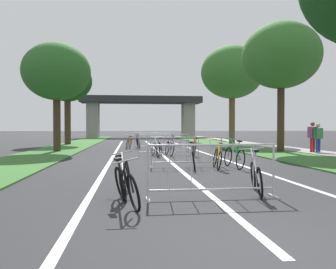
{
  "coord_description": "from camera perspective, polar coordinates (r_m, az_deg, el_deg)",
  "views": [
    {
      "loc": [
        -1.61,
        -3.23,
        1.35
      ],
      "look_at": [
        0.58,
        16.1,
        0.97
      ],
      "focal_mm": 36.03,
      "sensor_mm": 36.0,
      "label": 1
    }
  ],
  "objects": [
    {
      "name": "pedestrian_pushing_bike",
      "position": [
        19.42,
        23.25,
        0.03
      ],
      "size": [
        0.59,
        0.39,
        1.67
      ],
      "rotation": [
        0.0,
        0.0,
        3.42
      ],
      "color": "#B21E1E",
      "rests_on": "ground"
    },
    {
      "name": "bicycle_orange_3",
      "position": [
        22.26,
        -6.62,
        -1.46
      ],
      "size": [
        0.5,
        1.62,
        0.93
      ],
      "rotation": [
        0.0,
        0.0,
        2.95
      ],
      "color": "black",
      "rests_on": "ground"
    },
    {
      "name": "crowd_barrier_second",
      "position": [
        11.62,
        3.19,
        -2.98
      ],
      "size": [
        2.53,
        0.48,
        1.05
      ],
      "rotation": [
        0.0,
        0.0,
        0.02
      ],
      "color": "#ADADB2",
      "rests_on": "ground"
    },
    {
      "name": "bicycle_black_2",
      "position": [
        5.94,
        -7.16,
        -8.57
      ],
      "size": [
        0.55,
        1.61,
        0.89
      ],
      "rotation": [
        0.0,
        0.0,
        3.39
      ],
      "color": "black",
      "rests_on": "ground"
    },
    {
      "name": "tree_right_pine_near",
      "position": [
        27.87,
        10.79,
        10.25
      ],
      "size": [
        4.97,
        4.97,
        7.93
      ],
      "color": "brown",
      "rests_on": "ground"
    },
    {
      "name": "tree_left_maple_mid",
      "position": [
        20.23,
        -18.33,
        9.98
      ],
      "size": [
        3.78,
        3.78,
        6.13
      ],
      "color": "#3D2D1E",
      "rests_on": "ground"
    },
    {
      "name": "lane_stripe_center",
      "position": [
        18.85,
        -1.56,
        -2.99
      ],
      "size": [
        0.14,
        31.02,
        0.01
      ],
      "primitive_type": "cube",
      "color": "silver",
      "rests_on": "ground"
    },
    {
      "name": "crowd_barrier_third",
      "position": [
        16.67,
        -0.71,
        -1.74
      ],
      "size": [
        2.52,
        0.48,
        1.05
      ],
      "rotation": [
        0.0,
        0.0,
        -0.02
      ],
      "color": "#ADADB2",
      "rests_on": "ground"
    },
    {
      "name": "sidewalk_path_right",
      "position": [
        27.08,
        15.04,
        -1.7
      ],
      "size": [
        1.91,
        53.62,
        0.08
      ],
      "primitive_type": "cube",
      "color": "gray",
      "rests_on": "ground"
    },
    {
      "name": "bicycle_purple_11",
      "position": [
        22.26,
        -5.09,
        -1.4
      ],
      "size": [
        0.53,
        1.7,
        0.94
      ],
      "rotation": [
        0.0,
        0.0,
        0.08
      ],
      "color": "black",
      "rests_on": "ground"
    },
    {
      "name": "bicycle_red_5",
      "position": [
        16.32,
        4.34,
        -2.35
      ],
      "size": [
        0.6,
        1.71,
        1.0
      ],
      "rotation": [
        0.0,
        0.0,
        -0.08
      ],
      "color": "black",
      "rests_on": "ground"
    },
    {
      "name": "crowd_barrier_fourth",
      "position": [
        21.78,
        -2.36,
        -1.07
      ],
      "size": [
        2.53,
        0.54,
        1.05
      ],
      "rotation": [
        0.0,
        0.0,
        -0.04
      ],
      "color": "#ADADB2",
      "rests_on": "ground"
    },
    {
      "name": "bicycle_blue_7",
      "position": [
        17.01,
        -1.62,
        -2.19
      ],
      "size": [
        0.5,
        1.72,
        0.94
      ],
      "rotation": [
        0.0,
        0.0,
        0.09
      ],
      "color": "black",
      "rests_on": "ground"
    },
    {
      "name": "overpass_bridge",
      "position": [
        47.65,
        -4.54,
        4.51
      ],
      "size": [
        16.76,
        3.99,
        5.74
      ],
      "color": "#2D2D30",
      "rests_on": "ground"
    },
    {
      "name": "pedestrian_with_backpack",
      "position": [
        19.35,
        24.06,
        -0.12
      ],
      "size": [
        0.56,
        0.36,
        1.6
      ],
      "rotation": [
        0.0,
        0.0,
        3.4
      ],
      "color": "navy",
      "rests_on": "ground"
    },
    {
      "name": "lane_stripe_left_lane",
      "position": [
        18.8,
        -8.89,
        -3.01
      ],
      "size": [
        0.14,
        31.02,
        0.01
      ],
      "primitive_type": "cube",
      "color": "silver",
      "rests_on": "ground"
    },
    {
      "name": "grass_verge_left",
      "position": [
        25.55,
        -16.06,
        -1.91
      ],
      "size": [
        2.99,
        53.62,
        0.05
      ],
      "primitive_type": "cube",
      "color": "#386B2D",
      "rests_on": "ground"
    },
    {
      "name": "bicycle_purple_1",
      "position": [
        16.33,
        0.3,
        -2.27
      ],
      "size": [
        0.54,
        1.68,
        0.99
      ],
      "rotation": [
        0.0,
        0.0,
        0.11
      ],
      "color": "black",
      "rests_on": "ground"
    },
    {
      "name": "bicycle_yellow_8",
      "position": [
        11.29,
        8.38,
        -3.91
      ],
      "size": [
        0.58,
        1.59,
        0.99
      ],
      "rotation": [
        0.0,
        0.0,
        -0.12
      ],
      "color": "black",
      "rests_on": "ground"
    },
    {
      "name": "bicycle_silver_6",
      "position": [
        7.2,
        14.66,
        -6.86
      ],
      "size": [
        0.57,
        1.62,
        0.94
      ],
      "rotation": [
        0.0,
        0.0,
        -0.24
      ],
      "color": "black",
      "rests_on": "ground"
    },
    {
      "name": "bicycle_teal_4",
      "position": [
        11.3,
        4.3,
        -4.02
      ],
      "size": [
        0.61,
        1.59,
        0.9
      ],
      "rotation": [
        0.0,
        0.0,
        2.97
      ],
      "color": "black",
      "rests_on": "ground"
    },
    {
      "name": "tree_right_cypress_far",
      "position": [
        19.94,
        18.6,
        12.46
      ],
      "size": [
        4.25,
        4.25,
        7.13
      ],
      "color": "#3D2D1E",
      "rests_on": "ground"
    },
    {
      "name": "tree_left_oak_near",
      "position": [
        28.56,
        -16.66,
        8.59
      ],
      "size": [
        3.91,
        3.91,
        6.81
      ],
      "color": "#3D2D1E",
      "rests_on": "ground"
    },
    {
      "name": "grass_verge_right",
      "position": [
        26.28,
        10.06,
        -1.8
      ],
      "size": [
        2.99,
        53.62,
        0.05
      ],
      "primitive_type": "cube",
      "color": "#386B2D",
      "rests_on": "ground"
    },
    {
      "name": "ground_plane",
      "position": [
        3.85,
        19.86,
        -19.52
      ],
      "size": [
        300.0,
        300.0,
        0.0
      ],
      "primitive_type": "plane",
      "color": "#2B2B2D"
    },
    {
      "name": "lane_stripe_right_lane",
      "position": [
        19.21,
        5.61,
        -2.92
      ],
      "size": [
        0.14,
        31.02,
        0.01
      ],
      "primitive_type": "cube",
      "color": "silver",
      "rests_on": "ground"
    },
    {
      "name": "bicycle_green_9",
      "position": [
        11.64,
        11.14,
        -3.68
      ],
      "size": [
        0.46,
        1.77,
        1.01
      ],
      "rotation": [
        0.0,
        0.0,
        0.08
      ],
      "color": "black",
      "rests_on": "ground"
    },
    {
      "name": "crowd_barrier_nearest",
      "position": [
        6.52,
        7.49,
        -6.2
      ],
      "size": [
        2.52,
        0.47,
        1.05
      ],
      "rotation": [
        0.0,
        0.0,
        0.01
      ],
      "color": "#ADADB2",
      "rests_on": "ground"
    },
    {
      "name": "bicycle_white_0",
      "position": [
        6.79,
        -7.38,
        -7.41
      ],
      "size": [
        0.46,
        1.7,
        0.88
      ],
      "rotation": [
        0.0,
        0.0,
        -0.05
      ],
      "color": "black",
      "rests_on": "ground"
    },
    {
      "name": "bicycle_white_10",
      "position": [
        16.1,
        -2.05,
        -2.4
      ],
      "size": [
        0.48,
        1.61,
        0.94
      ],
      "rotation": [
        0.0,
        0.0,
        0.16
      ],
      "color": "black",
      "rests_on": "ground"
    }
  ]
}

